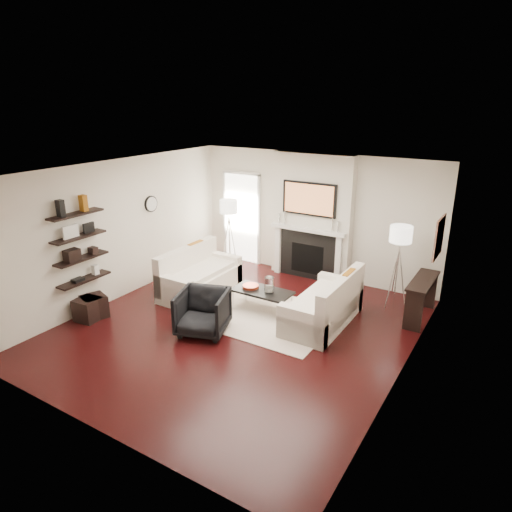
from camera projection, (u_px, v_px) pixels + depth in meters
The scene contains 71 objects.
room_envelope at pixel (237, 255), 7.44m from camera, with size 6.00×6.00×6.00m.
chimney_breast at pixel (312, 217), 9.75m from camera, with size 1.80×0.25×2.70m, color silver.
fireplace_surround at pixel (307, 256), 9.91m from camera, with size 1.30×0.02×1.04m, color black.
firebox at pixel (307, 259), 9.93m from camera, with size 0.75×0.02×0.65m, color black.
mantel_pilaster_l at pixel (278, 249), 10.23m from camera, with size 0.12×0.08×1.10m, color white.
mantel_pilaster_r at pixel (338, 261), 9.52m from camera, with size 0.12×0.08×1.10m, color white.
mantel_shelf at pixel (307, 230), 9.67m from camera, with size 1.70×0.18×0.07m, color white.
tv_body at pixel (309, 199), 9.48m from camera, with size 1.20×0.06×0.70m, color black.
tv_screen at pixel (309, 199), 9.45m from camera, with size 1.10×0.01×0.62m, color #BF723F.
candlestick_l_tall at pixel (285, 218), 9.89m from camera, with size 0.04×0.04×0.30m, color silver.
candlestick_l_short at pixel (280, 218), 9.97m from camera, with size 0.04×0.04×0.24m, color silver.
candlestick_r_tall at pixel (332, 225), 9.35m from camera, with size 0.04×0.04×0.30m, color silver.
candlestick_r_short at pixel (338, 227), 9.30m from camera, with size 0.04×0.04×0.24m, color silver.
hallway_panel at pixel (242, 218), 10.85m from camera, with size 0.90×0.02×2.10m, color white.
door_trim_l at pixel (225, 216), 11.07m from camera, with size 0.06×0.06×2.16m, color white.
door_trim_r at pixel (259, 221), 10.59m from camera, with size 0.06×0.06×2.16m, color white.
door_trim_top at pixel (241, 173), 10.47m from camera, with size 1.02×0.06×0.06m, color white.
rug at pixel (263, 314), 8.38m from camera, with size 2.60×2.00×0.01m, color beige.
loveseat_left_base at pixel (201, 283), 9.26m from camera, with size 0.85×1.80×0.42m, color white.
loveseat_left_back at pixel (187, 265), 9.33m from camera, with size 0.18×1.80×0.80m, color white.
loveseat_left_arm_n at pixel (174, 293), 8.58m from camera, with size 0.85×0.18×0.60m, color white.
loveseat_left_arm_s at pixel (224, 267), 9.89m from camera, with size 0.85×0.18×0.60m, color white.
loveseat_left_cushion at pixel (202, 271), 9.15m from camera, with size 0.63×1.44×0.10m, color white.
pillow_left_orange at pixel (196, 252), 9.50m from camera, with size 0.10×0.42×0.42m, color #985912.
pillow_left_charcoal at pixel (177, 261), 9.02m from camera, with size 0.10×0.40×0.40m, color black.
loveseat_right_base at pixel (322, 312), 8.01m from camera, with size 0.85×1.80×0.42m, color white.
loveseat_right_back at pixel (341, 300), 7.74m from camera, with size 0.18×1.80×0.80m, color white.
loveseat_right_arm_n at pixel (302, 326), 7.33m from camera, with size 0.85×0.18×0.60m, color white.
loveseat_right_arm_s at pixel (340, 291), 8.63m from camera, with size 0.85×0.18×0.60m, color white.
loveseat_right_cushion at pixel (320, 298), 7.95m from camera, with size 0.63×1.44×0.10m, color white.
pillow_right_orange at pixel (348, 283), 7.92m from camera, with size 0.10×0.42×0.42m, color #985912.
pillow_right_charcoal at pixel (335, 296), 7.44m from camera, with size 0.10×0.40×0.40m, color black.
coffee_table at pixel (262, 291), 8.39m from camera, with size 1.10×0.55×0.04m, color black.
coffee_leg_nw at pixel (233, 300), 8.53m from camera, with size 0.02×0.02×0.38m, color silver.
coffee_leg_ne at pixel (280, 313), 8.04m from camera, with size 0.02×0.02×0.38m, color silver.
coffee_leg_sw at pixel (246, 292), 8.89m from camera, with size 0.02×0.02×0.38m, color silver.
coffee_leg_se at pixel (292, 303), 8.39m from camera, with size 0.02×0.02×0.38m, color silver.
hurricane_glass at pixel (269, 285), 8.27m from camera, with size 0.17×0.17×0.30m, color white.
hurricane_candle at pixel (269, 288), 8.29m from camera, with size 0.09×0.09×0.14m, color white.
copper_bowl at pixel (251, 286), 8.50m from camera, with size 0.31×0.31×0.05m, color #A8321C.
armchair at pixel (203, 310), 7.63m from camera, with size 0.80×0.75×0.82m, color black.
lamp_left_post at pixel (229, 242), 10.56m from camera, with size 0.02×0.02×1.20m, color silver.
lamp_left_shade at pixel (229, 206), 10.27m from camera, with size 0.40×0.40×0.30m, color white.
lamp_left_leg_a at pixel (233, 243), 10.50m from camera, with size 0.02×0.02×1.25m, color silver.
lamp_left_leg_b at pixel (230, 241), 10.66m from camera, with size 0.02×0.02×1.25m, color silver.
lamp_left_leg_c at pixel (225, 243), 10.51m from camera, with size 0.02×0.02×1.25m, color silver.
lamp_right_post at pixel (396, 278), 8.49m from camera, with size 0.02×0.02×1.20m, color silver.
lamp_right_shade at pixel (401, 234), 8.21m from camera, with size 0.40×0.40×0.30m, color white.
lamp_right_leg_a at pixel (402, 279), 8.43m from camera, with size 0.02×0.02×1.25m, color silver.
lamp_right_leg_b at pixel (395, 276), 8.59m from camera, with size 0.02×0.02×1.25m, color silver.
lamp_right_leg_c at pixel (392, 279), 8.44m from camera, with size 0.02×0.02×1.25m, color silver.
console_top at pixel (423, 281), 8.01m from camera, with size 0.35×1.20×0.04m, color black.
console_leg_n at pixel (413, 312), 7.69m from camera, with size 0.30×0.04×0.71m, color black.
console_leg_s at pixel (428, 290), 8.58m from camera, with size 0.30×0.04×0.71m, color black.
wall_art at pixel (439, 237), 7.67m from camera, with size 0.03×0.70×0.70m, color #99634C.
shelf_bottom at pixel (84, 280), 8.14m from camera, with size 0.25×1.00×0.04m, color black.
shelf_lower at pixel (82, 259), 8.01m from camera, with size 0.25×1.00×0.04m, color black.
shelf_upper at pixel (79, 237), 7.88m from camera, with size 0.25×1.00×0.04m, color black.
shelf_top at pixel (76, 214), 7.74m from camera, with size 0.25×1.00×0.04m, color black.
decor_magfile_a at pixel (61, 208), 7.48m from camera, with size 0.12×0.10×0.28m, color black.
decor_magfile_b at pixel (83, 203), 7.84m from camera, with size 0.12×0.10×0.28m, color #985912.
decor_frame_a at pixel (71, 232), 7.72m from camera, with size 0.04×0.30×0.22m, color white.
decor_frame_b at pixel (89, 228), 8.03m from camera, with size 0.04×0.22×0.18m, color black.
decor_wine_rack at pixel (72, 255), 7.83m from camera, with size 0.18×0.25×0.20m, color black.
decor_box_small at pixel (93, 250), 8.19m from camera, with size 0.15×0.12×0.12m, color black.
decor_books at pixel (78, 280), 8.02m from camera, with size 0.14×0.20×0.05m, color black.
decor_box_tall at pixel (95, 270), 8.31m from camera, with size 0.10×0.10×0.18m, color white.
clock_rim at pixel (151, 204), 9.39m from camera, with size 0.34×0.34×0.04m, color black.
clock_face at pixel (152, 204), 9.38m from camera, with size 0.29×0.29×0.01m, color white.
ottoman_near at pixel (94, 306), 8.25m from camera, with size 0.40×0.40×0.40m, color black.
ottoman_far at pixel (88, 309), 8.14m from camera, with size 0.40×0.40×0.40m, color black.
Camera 1 is at (3.95, -5.82, 3.79)m, focal length 32.00 mm.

